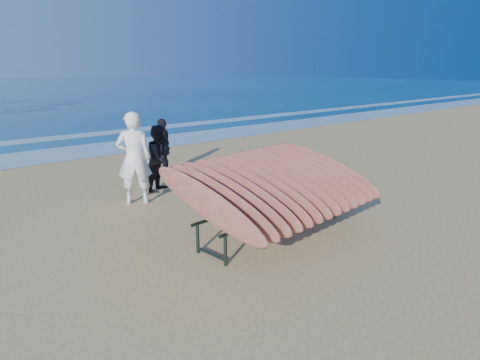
{
  "coord_description": "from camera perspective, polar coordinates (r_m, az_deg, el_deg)",
  "views": [
    {
      "loc": [
        -4.74,
        -4.87,
        2.95
      ],
      "look_at": [
        0.0,
        0.8,
        0.95
      ],
      "focal_mm": 32.0,
      "sensor_mm": 36.0,
      "label": 1
    }
  ],
  "objects": [
    {
      "name": "ground",
      "position": [
        7.41,
        4.01,
        -8.36
      ],
      "size": [
        120.0,
        120.0,
        0.0
      ],
      "primitive_type": "plane",
      "color": "tan",
      "rests_on": "ground"
    },
    {
      "name": "foam_near",
      "position": [
        15.88,
        -21.85,
        3.38
      ],
      "size": [
        160.0,
        160.0,
        0.0
      ],
      "primitive_type": "plane",
      "color": "white",
      "rests_on": "ground"
    },
    {
      "name": "foam_far",
      "position": [
        19.2,
        -25.2,
        4.89
      ],
      "size": [
        160.0,
        160.0,
        0.0
      ],
      "primitive_type": "plane",
      "color": "white",
      "rests_on": "ground"
    },
    {
      "name": "surfboard_rack",
      "position": [
        7.51,
        4.54,
        -0.61
      ],
      "size": [
        3.39,
        2.88,
        1.5
      ],
      "rotation": [
        0.0,
        0.0,
        0.09
      ],
      "color": "#1B2B23",
      "rests_on": "ground"
    },
    {
      "name": "person_white",
      "position": [
        9.46,
        -13.93,
        2.83
      ],
      "size": [
        0.87,
        0.78,
        2.01
      ],
      "primitive_type": "imported",
      "rotation": [
        0.0,
        0.0,
        2.62
      ],
      "color": "white",
      "rests_on": "ground"
    },
    {
      "name": "person_dark_a",
      "position": [
        10.38,
        -10.64,
        2.88
      ],
      "size": [
        0.96,
        0.9,
        1.58
      ],
      "primitive_type": "imported",
      "rotation": [
        0.0,
        0.0,
        0.51
      ],
      "color": "black",
      "rests_on": "ground"
    },
    {
      "name": "person_dark_b",
      "position": [
        11.97,
        -10.21,
        4.42
      ],
      "size": [
        0.91,
        0.89,
        1.54
      ],
      "primitive_type": "imported",
      "rotation": [
        0.0,
        0.0,
        3.9
      ],
      "color": "black",
      "rests_on": "ground"
    }
  ]
}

